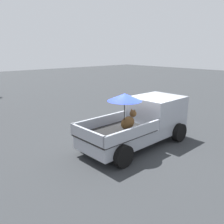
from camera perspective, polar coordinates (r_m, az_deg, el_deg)
name	(u,v)px	position (r m, az deg, el deg)	size (l,w,h in m)	color
ground_plane	(135,145)	(10.14, 5.67, -7.94)	(80.00, 80.00, 0.00)	#2D3033
pickup_truck_main	(143,121)	(10.12, 7.52, -2.14)	(5.09, 2.32, 2.34)	black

